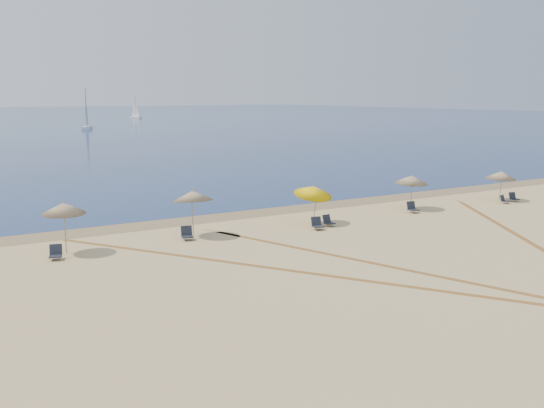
{
  "coord_description": "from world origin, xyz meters",
  "views": [
    {
      "loc": [
        -18.27,
        -10.85,
        7.74
      ],
      "look_at": [
        0.0,
        20.0,
        1.3
      ],
      "focal_mm": 40.09,
      "sensor_mm": 36.0,
      "label": 1
    }
  ],
  "objects_px": {
    "umbrella_1": "(64,208)",
    "sailboat_2": "(135,111)",
    "chair_6": "(412,208)",
    "sailboat_0": "(87,117)",
    "chair_4": "(317,224)",
    "umbrella_5": "(501,175)",
    "chair_2": "(56,253)",
    "chair_7": "(504,200)",
    "umbrella_3": "(313,191)",
    "umbrella_4": "(411,179)",
    "chair_5": "(328,221)",
    "chair_8": "(514,197)",
    "umbrella_2": "(193,196)",
    "chair_3": "(187,234)"
  },
  "relations": [
    {
      "from": "chair_8",
      "to": "chair_7",
      "type": "bearing_deg",
      "value": -161.22
    },
    {
      "from": "chair_6",
      "to": "sailboat_0",
      "type": "distance_m",
      "value": 113.16
    },
    {
      "from": "chair_3",
      "to": "chair_6",
      "type": "relative_size",
      "value": 1.05
    },
    {
      "from": "chair_6",
      "to": "chair_8",
      "type": "relative_size",
      "value": 1.08
    },
    {
      "from": "umbrella_1",
      "to": "sailboat_2",
      "type": "height_order",
      "value": "sailboat_2"
    },
    {
      "from": "sailboat_2",
      "to": "chair_2",
      "type": "bearing_deg",
      "value": -130.55
    },
    {
      "from": "umbrella_3",
      "to": "chair_5",
      "type": "relative_size",
      "value": 3.59
    },
    {
      "from": "chair_2",
      "to": "chair_5",
      "type": "bearing_deg",
      "value": 14.38
    },
    {
      "from": "chair_2",
      "to": "umbrella_4",
      "type": "bearing_deg",
      "value": 18.83
    },
    {
      "from": "umbrella_4",
      "to": "chair_3",
      "type": "bearing_deg",
      "value": -178.37
    },
    {
      "from": "chair_5",
      "to": "chair_7",
      "type": "bearing_deg",
      "value": -8.5
    },
    {
      "from": "sailboat_0",
      "to": "umbrella_3",
      "type": "bearing_deg",
      "value": -75.24
    },
    {
      "from": "chair_2",
      "to": "sailboat_0",
      "type": "relative_size",
      "value": 0.09
    },
    {
      "from": "chair_2",
      "to": "chair_6",
      "type": "height_order",
      "value": "chair_6"
    },
    {
      "from": "umbrella_4",
      "to": "sailboat_2",
      "type": "bearing_deg",
      "value": 77.84
    },
    {
      "from": "umbrella_1",
      "to": "chair_7",
      "type": "bearing_deg",
      "value": -3.22
    },
    {
      "from": "umbrella_5",
      "to": "sailboat_2",
      "type": "relative_size",
      "value": 0.3
    },
    {
      "from": "chair_2",
      "to": "chair_3",
      "type": "distance_m",
      "value": 6.99
    },
    {
      "from": "umbrella_2",
      "to": "umbrella_3",
      "type": "height_order",
      "value": "umbrella_2"
    },
    {
      "from": "umbrella_5",
      "to": "chair_8",
      "type": "xyz_separation_m",
      "value": [
        0.52,
        -0.84,
        -1.61
      ]
    },
    {
      "from": "chair_4",
      "to": "chair_8",
      "type": "relative_size",
      "value": 1.11
    },
    {
      "from": "chair_2",
      "to": "sailboat_2",
      "type": "height_order",
      "value": "sailboat_2"
    },
    {
      "from": "umbrella_3",
      "to": "chair_3",
      "type": "xyz_separation_m",
      "value": [
        -8.24,
        0.08,
        -1.73
      ]
    },
    {
      "from": "umbrella_2",
      "to": "chair_4",
      "type": "distance_m",
      "value": 7.48
    },
    {
      "from": "umbrella_1",
      "to": "chair_2",
      "type": "relative_size",
      "value": 3.2
    },
    {
      "from": "chair_2",
      "to": "chair_7",
      "type": "xyz_separation_m",
      "value": [
        31.14,
        -0.77,
        -0.04
      ]
    },
    {
      "from": "chair_4",
      "to": "chair_6",
      "type": "height_order",
      "value": "chair_6"
    },
    {
      "from": "umbrella_5",
      "to": "chair_3",
      "type": "relative_size",
      "value": 2.69
    },
    {
      "from": "umbrella_1",
      "to": "chair_7",
      "type": "distance_m",
      "value": 30.57
    },
    {
      "from": "umbrella_5",
      "to": "umbrella_1",
      "type": "bearing_deg",
      "value": 178.79
    },
    {
      "from": "umbrella_1",
      "to": "umbrella_3",
      "type": "distance_m",
      "value": 14.53
    },
    {
      "from": "umbrella_5",
      "to": "sailboat_0",
      "type": "distance_m",
      "value": 112.74
    },
    {
      "from": "chair_4",
      "to": "sailboat_2",
      "type": "xyz_separation_m",
      "value": [
        46.58,
        175.61,
        1.95
      ]
    },
    {
      "from": "umbrella_2",
      "to": "chair_2",
      "type": "bearing_deg",
      "value": -171.26
    },
    {
      "from": "umbrella_3",
      "to": "chair_8",
      "type": "xyz_separation_m",
      "value": [
        17.25,
        -1.01,
        -1.76
      ]
    },
    {
      "from": "umbrella_3",
      "to": "chair_7",
      "type": "distance_m",
      "value": 16.08
    },
    {
      "from": "sailboat_0",
      "to": "chair_4",
      "type": "bearing_deg",
      "value": -75.49
    },
    {
      "from": "umbrella_4",
      "to": "chair_5",
      "type": "bearing_deg",
      "value": -169.09
    },
    {
      "from": "sailboat_0",
      "to": "chair_2",
      "type": "bearing_deg",
      "value": -82.64
    },
    {
      "from": "sailboat_0",
      "to": "umbrella_4",
      "type": "bearing_deg",
      "value": -70.97
    },
    {
      "from": "sailboat_2",
      "to": "umbrella_1",
      "type": "bearing_deg",
      "value": -130.45
    },
    {
      "from": "umbrella_2",
      "to": "chair_2",
      "type": "height_order",
      "value": "umbrella_2"
    },
    {
      "from": "chair_5",
      "to": "chair_7",
      "type": "relative_size",
      "value": 1.05
    },
    {
      "from": "umbrella_1",
      "to": "chair_2",
      "type": "height_order",
      "value": "umbrella_1"
    },
    {
      "from": "chair_6",
      "to": "chair_8",
      "type": "xyz_separation_m",
      "value": [
        9.49,
        -0.61,
        -0.03
      ]
    },
    {
      "from": "chair_6",
      "to": "chair_8",
      "type": "distance_m",
      "value": 9.51
    },
    {
      "from": "chair_3",
      "to": "umbrella_5",
      "type": "bearing_deg",
      "value": 13.67
    },
    {
      "from": "umbrella_3",
      "to": "chair_3",
      "type": "height_order",
      "value": "umbrella_3"
    },
    {
      "from": "chair_2",
      "to": "chair_8",
      "type": "relative_size",
      "value": 1.11
    },
    {
      "from": "umbrella_3",
      "to": "chair_4",
      "type": "xyz_separation_m",
      "value": [
        -0.69,
        -1.43,
        -1.73
      ]
    }
  ]
}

